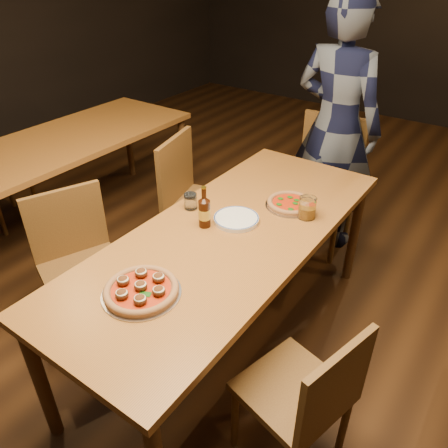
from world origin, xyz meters
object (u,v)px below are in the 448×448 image
Objects in this scene: table_left at (64,148)px; chair_main_sw at (206,205)px; chair_end at (320,185)px; water_glass at (191,201)px; pizza_meatball at (141,289)px; chair_main_e at (293,389)px; table_main at (230,243)px; chair_main_nw at (84,271)px; beer_bottle at (204,213)px; pizza_margherita at (290,203)px; amber_glass at (307,208)px; diner at (336,127)px; plate_stack at (236,219)px.

table_left is 2.06× the size of chair_main_sw.
chair_end is 11.52× the size of water_glass.
pizza_meatball is 3.76× the size of water_glass.
chair_end is at bearing -144.08° from chair_main_e.
table_main is 2.22× the size of chair_main_nw.
table_main is 0.20m from beer_bottle.
beer_bottle is (-0.26, -0.42, 0.06)m from pizza_margherita.
pizza_margherita is (0.16, 0.97, -0.01)m from pizza_meatball.
pizza_margherita is at bearing 58.85° from beer_bottle.
diner is at bearing 105.58° from amber_glass.
chair_main_nw reaches higher than plate_stack.
chair_main_e is at bearing 116.43° from diner.
chair_end is 0.96m from amber_glass.
plate_stack is 0.37m from amber_glass.
pizza_margherita is 3.10× the size of water_glass.
chair_main_nw is 3.89× the size of plate_stack.
chair_main_nw is at bearing -117.91° from chair_end.
plate_stack is 0.18m from beer_bottle.
water_glass is (-0.27, -0.03, 0.03)m from plate_stack.
table_main is 9.35× the size of beer_bottle.
beer_bottle is at bearing -121.15° from pizza_margherita.
diner is (-0.28, 0.99, 0.08)m from amber_glass.
plate_stack is (-0.15, -0.29, -0.01)m from pizza_margherita.
beer_bottle is (-0.10, 0.55, 0.05)m from pizza_meatball.
amber_glass is at bearing 41.22° from plate_stack.
chair_main_sw reaches higher than pizza_margherita.
table_main is 0.13m from plate_stack.
water_glass is at bearing 84.79° from diner.
table_left is 1.26m from chair_main_nw.
chair_main_e is 0.86m from plate_stack.
diner reaches higher than chair_main_e.
table_left is at bearing 38.56° from diner.
chair_end is 3.06× the size of pizza_meatball.
pizza_margherita reaches higher than table_left.
water_glass is at bearing 112.44° from pizza_meatball.
chair_main_e is 1.89m from diner.
table_left is 9.35× the size of beer_bottle.
chair_end is at bearing 90.47° from plate_stack.
pizza_meatball reaches higher than plate_stack.
table_left is at bearing 170.54° from water_glass.
table_main is 8.64× the size of plate_stack.
plate_stack is at bearing -95.64° from chair_end.
pizza_meatball is 1.39× the size of plate_stack.
plate_stack is 0.27m from water_glass.
chair_main_sw reaches higher than pizza_meatball.
chair_main_sw is at bearing 115.04° from pizza_meatball.
amber_glass reaches higher than pizza_margherita.
chair_main_e is (2.29, -0.69, -0.26)m from table_left.
chair_main_nw is (-0.68, -0.40, -0.23)m from table_main.
table_left is at bearing 173.15° from plate_stack.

